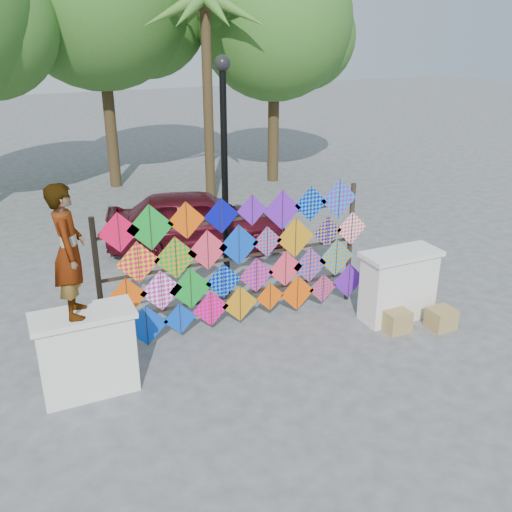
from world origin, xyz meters
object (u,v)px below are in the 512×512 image
object	(u,v)px
vendor_woman	(69,251)
sedan	(197,220)
kite_rack	(242,260)
lamppost	(224,158)

from	to	relation	value
vendor_woman	sedan	distance (m)	5.99
kite_rack	lamppost	xyz separation A→B (m)	(0.23, 1.27, 1.47)
sedan	lamppost	xyz separation A→B (m)	(-0.28, -2.54, 1.99)
sedan	lamppost	bearing A→B (deg)	-171.30
vendor_woman	lamppost	world-z (taller)	lamppost
kite_rack	lamppost	size ratio (longest dim) A/B	1.10
kite_rack	vendor_woman	world-z (taller)	vendor_woman
kite_rack	sedan	world-z (taller)	kite_rack
sedan	lamppost	distance (m)	3.23
sedan	lamppost	world-z (taller)	lamppost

